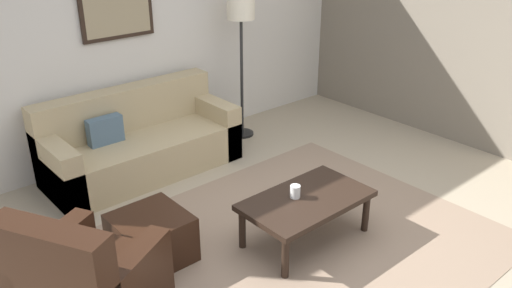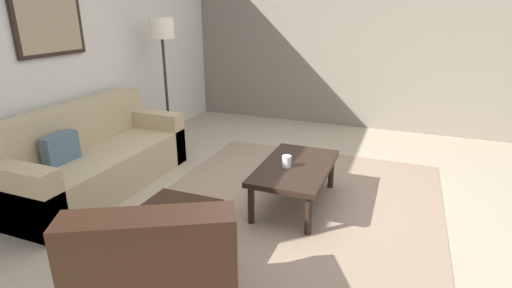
# 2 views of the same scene
# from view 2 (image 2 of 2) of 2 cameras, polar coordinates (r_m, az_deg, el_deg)

# --- Properties ---
(ground_plane) EXTENTS (8.00, 8.00, 0.00)m
(ground_plane) POSITION_cam_2_polar(r_m,az_deg,el_deg) (3.82, 5.44, -9.18)
(ground_plane) COLOR tan
(rear_partition) EXTENTS (6.00, 0.12, 2.80)m
(rear_partition) POSITION_cam_2_polar(r_m,az_deg,el_deg) (4.77, -26.27, 12.42)
(rear_partition) COLOR silver
(rear_partition) RESTS_ON ground_plane
(stone_feature_panel) EXTENTS (0.12, 5.20, 2.80)m
(stone_feature_panel) POSITION_cam_2_polar(r_m,az_deg,el_deg) (6.31, 13.78, 15.09)
(stone_feature_panel) COLOR slate
(stone_feature_panel) RESTS_ON ground_plane
(area_rug) EXTENTS (3.16, 2.73, 0.01)m
(area_rug) POSITION_cam_2_polar(r_m,az_deg,el_deg) (3.82, 5.44, -9.13)
(area_rug) COLOR gray
(area_rug) RESTS_ON ground_plane
(couch_main) EXTENTS (2.04, 0.85, 0.88)m
(couch_main) POSITION_cam_2_polar(r_m,az_deg,el_deg) (4.44, -23.14, -2.29)
(couch_main) COLOR tan
(couch_main) RESTS_ON ground_plane
(ottoman) EXTENTS (0.56, 0.56, 0.40)m
(ottoman) POSITION_cam_2_polar(r_m,az_deg,el_deg) (3.10, -11.76, -12.66)
(ottoman) COLOR black
(ottoman) RESTS_ON ground_plane
(coffee_table) EXTENTS (1.10, 0.64, 0.41)m
(coffee_table) POSITION_cam_2_polar(r_m,az_deg,el_deg) (3.73, 5.83, -3.84)
(coffee_table) COLOR black
(coffee_table) RESTS_ON ground_plane
(cup) EXTENTS (0.09, 0.09, 0.11)m
(cup) POSITION_cam_2_polar(r_m,az_deg,el_deg) (3.64, 4.54, -2.56)
(cup) COLOR white
(cup) RESTS_ON coffee_table
(lamp_standing) EXTENTS (0.32, 0.32, 1.71)m
(lamp_standing) POSITION_cam_2_polar(r_m,az_deg,el_deg) (5.29, -13.62, 14.44)
(lamp_standing) COLOR black
(lamp_standing) RESTS_ON ground_plane
(framed_artwork) EXTENTS (0.81, 0.04, 0.63)m
(framed_artwork) POSITION_cam_2_polar(r_m,az_deg,el_deg) (4.54, -28.18, 15.36)
(framed_artwork) COLOR black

